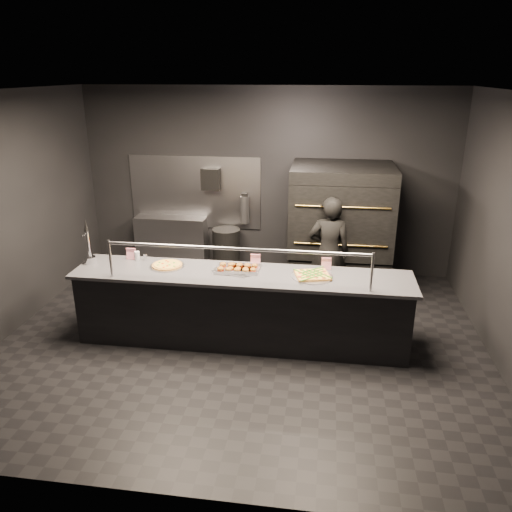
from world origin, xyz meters
The scene contains 15 objects.
room centered at (-0.02, 0.05, 1.50)m, with size 6.04×6.00×3.00m.
service_counter centered at (0.00, 0.00, 0.46)m, with size 4.10×0.78×1.37m.
pizza_oven centered at (1.20, 1.90, 0.97)m, with size 1.50×1.23×1.91m.
prep_shelf centered at (-1.60, 2.32, 0.45)m, with size 1.20×0.35×0.90m, color #99999E.
towel_dispenser centered at (-0.90, 2.39, 1.55)m, with size 0.30×0.20×0.35m, color black.
fire_extinguisher centered at (-0.35, 2.40, 1.06)m, with size 0.14×0.14×0.51m.
beer_tap centered at (-1.95, 0.07, 1.08)m, with size 0.15×0.21×0.57m.
round_pizza centered at (-0.95, 0.09, 0.94)m, with size 0.43×0.43×0.03m.
slider_tray_a centered at (-0.10, 0.08, 0.95)m, with size 0.53×0.46×0.07m.
slider_tray_b centered at (0.00, 0.11, 0.94)m, with size 0.42×0.32×0.06m.
square_pizza centered at (0.85, 0.01, 0.94)m, with size 0.49×0.49×0.05m.
condiment_jar centered at (-1.37, 0.26, 0.97)m, with size 0.17×0.07×0.11m.
tent_cards centered at (-0.11, 0.28, 1.00)m, with size 2.62×0.04×0.15m.
trash_bin centered at (-0.63, 2.22, 0.38)m, with size 0.46×0.46×0.76m, color black.
worker centered at (1.04, 1.23, 0.80)m, with size 0.59×0.38×1.60m, color black.
Camera 1 is at (0.95, -5.46, 3.21)m, focal length 35.00 mm.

